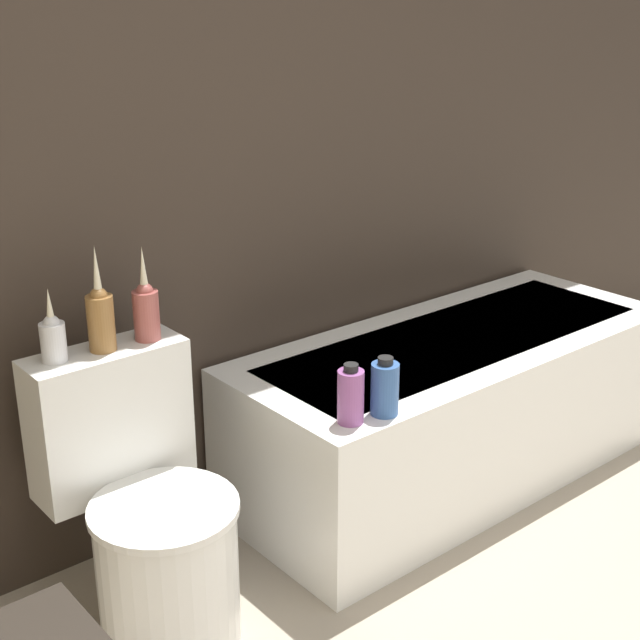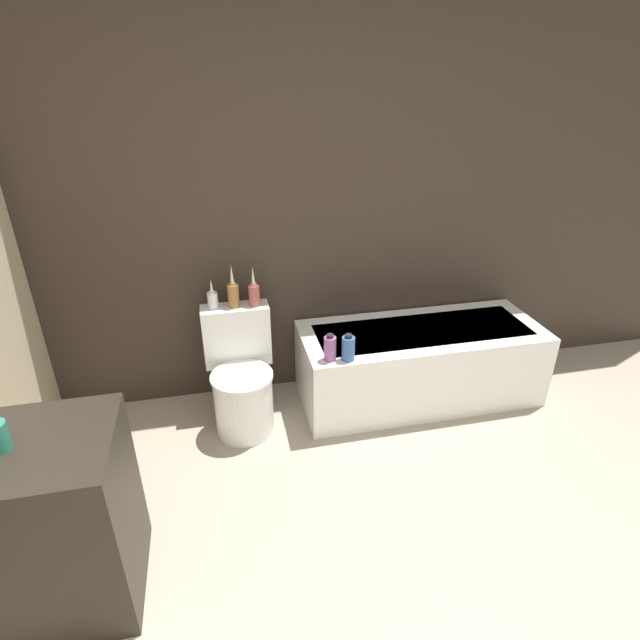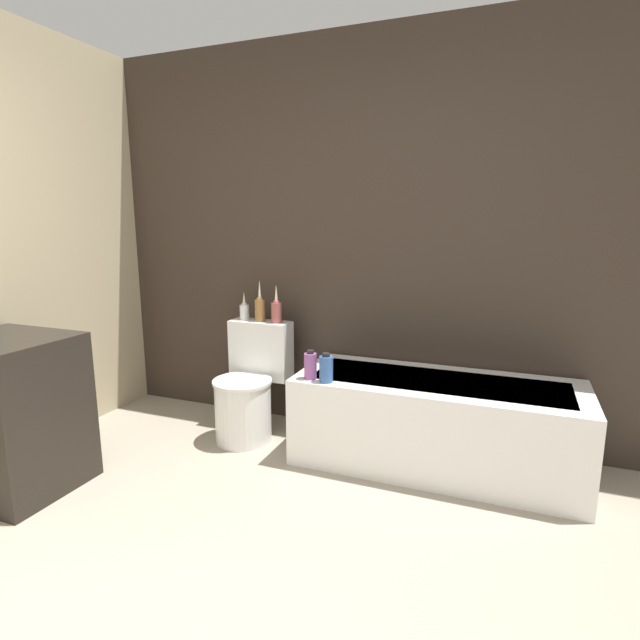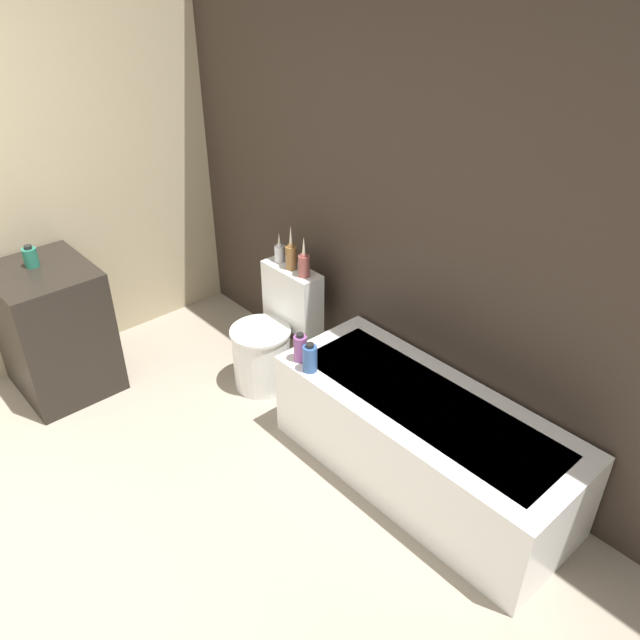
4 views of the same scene
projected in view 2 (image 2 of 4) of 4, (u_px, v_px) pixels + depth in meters
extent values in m
cube|color=#332821|center=(304.00, 207.00, 3.18)|extent=(6.40, 0.06, 2.60)
cube|color=white|center=(419.00, 363.00, 3.46)|extent=(1.64, 0.66, 0.52)
cube|color=#B7BCC6|center=(422.00, 330.00, 3.35)|extent=(1.44, 0.46, 0.01)
cylinder|color=white|center=(244.00, 404.00, 3.15)|extent=(0.37, 0.37, 0.40)
cylinder|color=white|center=(242.00, 376.00, 3.05)|extent=(0.39, 0.39, 0.02)
cube|color=white|center=(237.00, 335.00, 3.21)|extent=(0.43, 0.16, 0.40)
cube|color=black|center=(50.00, 524.00, 2.05)|extent=(0.64, 0.55, 0.84)
cylinder|color=silver|center=(213.00, 300.00, 3.09)|extent=(0.06, 0.06, 0.10)
sphere|color=silver|center=(212.00, 293.00, 3.06)|extent=(0.04, 0.04, 0.04)
cone|color=beige|center=(211.00, 286.00, 3.04)|extent=(0.02, 0.02, 0.09)
cylinder|color=olive|center=(233.00, 296.00, 3.09)|extent=(0.07, 0.07, 0.15)
sphere|color=olive|center=(232.00, 285.00, 3.06)|extent=(0.05, 0.05, 0.05)
cone|color=beige|center=(232.00, 275.00, 3.03)|extent=(0.02, 0.02, 0.13)
cylinder|color=#994C47|center=(254.00, 295.00, 3.11)|extent=(0.07, 0.07, 0.14)
sphere|color=#994C47|center=(254.00, 285.00, 3.08)|extent=(0.05, 0.05, 0.05)
cone|color=beige|center=(253.00, 276.00, 3.06)|extent=(0.02, 0.02, 0.12)
cylinder|color=#8C4C8C|center=(330.00, 349.00, 2.97)|extent=(0.07, 0.07, 0.15)
cylinder|color=black|center=(330.00, 336.00, 2.93)|extent=(0.04, 0.04, 0.02)
cylinder|color=#335999|center=(348.00, 349.00, 2.97)|extent=(0.08, 0.08, 0.15)
cylinder|color=black|center=(349.00, 336.00, 2.93)|extent=(0.04, 0.04, 0.02)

